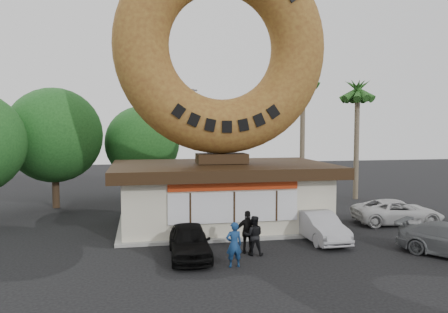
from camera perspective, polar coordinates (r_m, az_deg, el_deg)
ground at (r=17.54m, az=3.40°, el=-13.35°), size 90.00×90.00×0.00m
donut_shop at (r=22.85m, az=-0.30°, el=-4.71°), size 11.20×7.20×3.80m
giant_donut at (r=22.96m, az=-0.31°, el=14.14°), size 10.94×2.79×10.94m
tree_west at (r=29.71m, az=-21.28°, el=2.60°), size 6.00×6.00×7.65m
tree_mid at (r=31.24m, az=-10.61°, el=1.72°), size 5.20×5.20×6.63m
palm_near at (r=32.54m, az=10.29°, el=9.56°), size 2.60×2.60×9.75m
palm_far at (r=32.55m, az=17.04°, el=7.80°), size 2.60×2.60×8.75m
street_lamp at (r=32.31m, az=-6.82°, el=2.65°), size 2.11×0.20×8.00m
person_left at (r=16.47m, az=1.31°, el=-11.43°), size 0.64×0.44×1.69m
person_center at (r=17.96m, az=3.90°, el=-10.26°), size 0.90×0.77×1.61m
person_right at (r=18.17m, az=3.14°, el=-9.83°), size 1.10×0.62×1.77m
car_black at (r=17.71m, az=-4.52°, el=-10.95°), size 1.69×3.93×1.32m
car_silver at (r=20.63m, az=12.36°, el=-8.90°), size 1.47×4.00×1.31m
car_white at (r=25.22m, az=21.71°, el=-6.74°), size 4.91×2.72×1.30m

